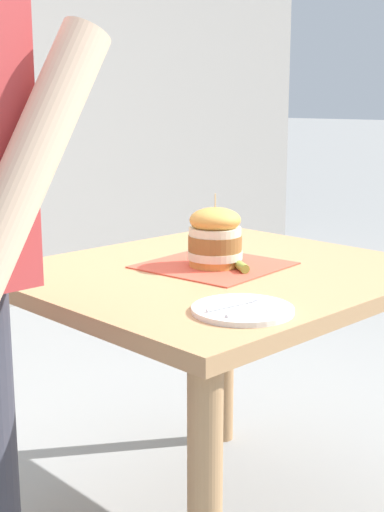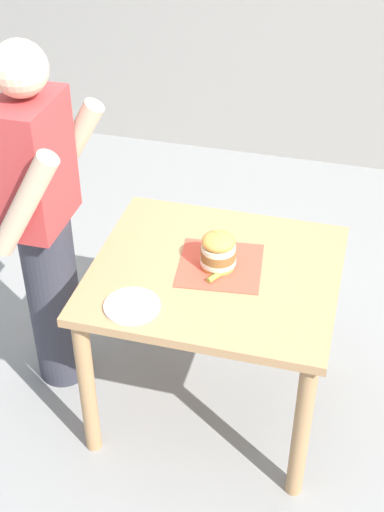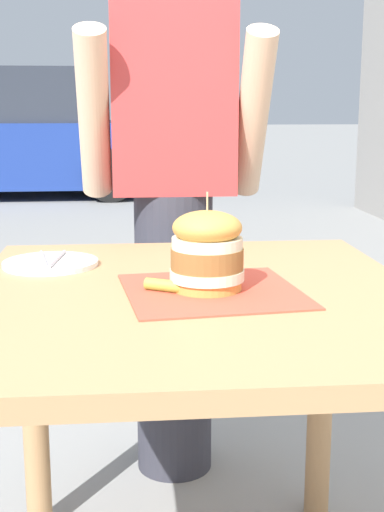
{
  "view_description": "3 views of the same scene",
  "coord_description": "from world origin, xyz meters",
  "px_view_note": "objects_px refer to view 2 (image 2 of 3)",
  "views": [
    {
      "loc": [
        -1.29,
        1.35,
        1.24
      ],
      "look_at": [
        0.0,
        0.1,
        0.84
      ],
      "focal_mm": 50.0,
      "sensor_mm": 36.0,
      "label": 1
    },
    {
      "loc": [
        -2.28,
        -0.51,
        2.59
      ],
      "look_at": [
        0.0,
        0.1,
        0.84
      ],
      "focal_mm": 50.0,
      "sensor_mm": 36.0,
      "label": 2
    },
    {
      "loc": [
        -0.14,
        -1.38,
        1.16
      ],
      "look_at": [
        0.0,
        0.1,
        0.84
      ],
      "focal_mm": 50.0,
      "sensor_mm": 36.0,
      "label": 3
    }
  ],
  "objects_px": {
    "sandwich": "(218,251)",
    "pickle_spear": "(215,276)",
    "side_plate_with_forks": "(132,306)",
    "diner_across_table": "(44,224)",
    "patio_table": "(215,294)"
  },
  "relations": [
    {
      "from": "patio_table",
      "to": "diner_across_table",
      "type": "relative_size",
      "value": 0.6
    },
    {
      "from": "sandwich",
      "to": "pickle_spear",
      "type": "xyz_separation_m",
      "value": [
        -0.09,
        -0.01,
        -0.07
      ]
    },
    {
      "from": "patio_table",
      "to": "diner_across_table",
      "type": "distance_m",
      "value": 0.79
    },
    {
      "from": "sandwich",
      "to": "diner_across_table",
      "type": "relative_size",
      "value": 0.12
    },
    {
      "from": "patio_table",
      "to": "side_plate_with_forks",
      "type": "height_order",
      "value": "side_plate_with_forks"
    },
    {
      "from": "sandwich",
      "to": "pickle_spear",
      "type": "distance_m",
      "value": 0.11
    },
    {
      "from": "patio_table",
      "to": "sandwich",
      "type": "relative_size",
      "value": 5.19
    },
    {
      "from": "patio_table",
      "to": "diner_across_table",
      "type": "xyz_separation_m",
      "value": [
        0.01,
        0.76,
        0.22
      ]
    },
    {
      "from": "side_plate_with_forks",
      "to": "diner_across_table",
      "type": "xyz_separation_m",
      "value": [
        0.32,
        0.5,
        0.08
      ]
    },
    {
      "from": "diner_across_table",
      "to": "side_plate_with_forks",
      "type": "bearing_deg",
      "value": -122.47
    },
    {
      "from": "patio_table",
      "to": "side_plate_with_forks",
      "type": "relative_size",
      "value": 4.64
    },
    {
      "from": "sandwich",
      "to": "side_plate_with_forks",
      "type": "bearing_deg",
      "value": 141.99
    },
    {
      "from": "patio_table",
      "to": "sandwich",
      "type": "xyz_separation_m",
      "value": [
        0.02,
        -0.01,
        0.22
      ]
    },
    {
      "from": "pickle_spear",
      "to": "diner_across_table",
      "type": "xyz_separation_m",
      "value": [
        0.07,
        0.77,
        0.07
      ]
    },
    {
      "from": "patio_table",
      "to": "pickle_spear",
      "type": "height_order",
      "value": "pickle_spear"
    }
  ]
}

